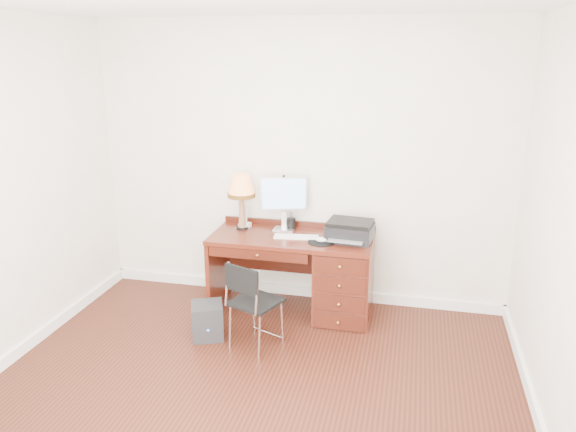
% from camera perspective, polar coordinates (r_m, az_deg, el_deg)
% --- Properties ---
extents(ground, '(4.00, 4.00, 0.00)m').
position_cam_1_polar(ground, '(4.32, -3.90, -17.52)').
color(ground, black).
rests_on(ground, ground).
extents(room_shell, '(4.00, 4.00, 4.00)m').
position_cam_1_polar(room_shell, '(4.81, -1.69, -12.91)').
color(room_shell, white).
rests_on(room_shell, ground).
extents(desk, '(1.50, 0.67, 0.75)m').
position_cam_1_polar(desk, '(5.27, 3.82, -5.76)').
color(desk, '#531C11').
rests_on(desk, ground).
extents(monitor, '(0.44, 0.20, 0.51)m').
position_cam_1_polar(monitor, '(5.31, -0.34, 1.97)').
color(monitor, silver).
rests_on(monitor, desk).
extents(keyboard, '(0.42, 0.16, 0.02)m').
position_cam_1_polar(keyboard, '(5.16, 0.84, -2.13)').
color(keyboard, white).
rests_on(keyboard, desk).
extents(mouse_pad, '(0.24, 0.24, 0.05)m').
position_cam_1_polar(mouse_pad, '(5.04, 3.40, -2.55)').
color(mouse_pad, black).
rests_on(mouse_pad, desk).
extents(printer, '(0.44, 0.35, 0.18)m').
position_cam_1_polar(printer, '(5.11, 6.31, -1.47)').
color(printer, black).
rests_on(printer, desk).
extents(leg_lamp, '(0.26, 0.26, 0.54)m').
position_cam_1_polar(leg_lamp, '(5.31, -4.76, 2.75)').
color(leg_lamp, black).
rests_on(leg_lamp, desk).
extents(phone, '(0.11, 0.11, 0.20)m').
position_cam_1_polar(phone, '(5.45, -4.41, -0.54)').
color(phone, white).
rests_on(phone, desk).
extents(pen_cup, '(0.09, 0.09, 0.11)m').
position_cam_1_polar(pen_cup, '(5.38, 0.34, -0.79)').
color(pen_cup, black).
rests_on(pen_cup, desk).
extents(chair, '(0.48, 0.48, 0.77)m').
position_cam_1_polar(chair, '(4.63, -3.51, -8.32)').
color(chair, black).
rests_on(chair, ground).
extents(equipment_box, '(0.35, 0.35, 0.31)m').
position_cam_1_polar(equipment_box, '(5.00, -8.19, -10.47)').
color(equipment_box, black).
rests_on(equipment_box, ground).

